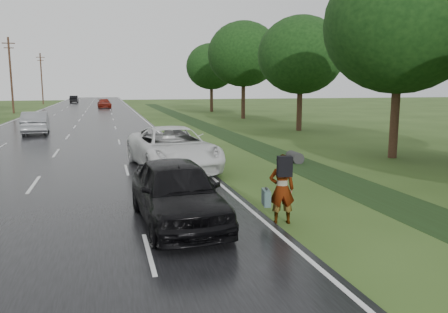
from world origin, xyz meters
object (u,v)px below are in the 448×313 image
white_pickup (172,148)px  dark_sedan (177,191)px  pedestrian (281,188)px  silver_sedan (36,123)px

white_pickup → dark_sedan: 7.78m
pedestrian → white_pickup: bearing=-68.0°
white_pickup → silver_sedan: 18.92m
dark_sedan → white_pickup: bearing=79.0°
pedestrian → silver_sedan: (-9.67, 25.52, -0.09)m
pedestrian → dark_sedan: size_ratio=0.37×
white_pickup → silver_sedan: (-8.00, 17.14, -0.08)m
white_pickup → dark_sedan: (-1.04, -7.71, -0.06)m
pedestrian → silver_sedan: 27.29m
dark_sedan → silver_sedan: bearing=102.3°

